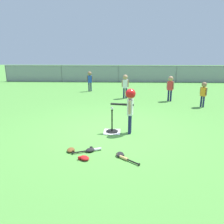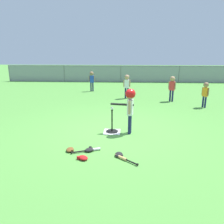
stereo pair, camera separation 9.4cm
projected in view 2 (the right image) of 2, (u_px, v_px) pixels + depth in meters
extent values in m
plane|color=#51933D|center=(114.00, 131.00, 5.95)|extent=(60.00, 60.00, 0.00)
cube|color=white|center=(112.00, 132.00, 5.90)|extent=(0.44, 0.44, 0.01)
cylinder|color=black|center=(112.00, 131.00, 5.90)|extent=(0.32, 0.32, 0.03)
cylinder|color=black|center=(112.00, 120.00, 5.82)|extent=(0.04, 0.04, 0.58)
cylinder|color=black|center=(112.00, 110.00, 5.75)|extent=(0.06, 0.06, 0.02)
sphere|color=white|center=(112.00, 108.00, 5.73)|extent=(0.07, 0.07, 0.07)
cylinder|color=#191E4C|center=(129.00, 125.00, 5.68)|extent=(0.08, 0.08, 0.51)
cylinder|color=#191E4C|center=(130.00, 123.00, 5.79)|extent=(0.08, 0.08, 0.51)
cube|color=white|center=(130.00, 107.00, 5.61)|extent=(0.17, 0.25, 0.39)
cylinder|color=tan|center=(129.00, 108.00, 5.47)|extent=(0.06, 0.06, 0.34)
cylinder|color=tan|center=(131.00, 105.00, 5.74)|extent=(0.06, 0.06, 0.34)
sphere|color=tan|center=(130.00, 95.00, 5.53)|extent=(0.23, 0.23, 0.23)
sphere|color=red|center=(130.00, 94.00, 5.52)|extent=(0.26, 0.26, 0.26)
cylinder|color=black|center=(122.00, 104.00, 5.64)|extent=(0.60, 0.16, 0.06)
cylinder|color=#191E4C|center=(205.00, 102.00, 8.37)|extent=(0.07, 0.07, 0.43)
cylinder|color=#191E4C|center=(203.00, 102.00, 8.45)|extent=(0.07, 0.07, 0.43)
cube|color=orange|center=(205.00, 92.00, 8.31)|extent=(0.21, 0.22, 0.34)
cylinder|color=#8C6647|center=(208.00, 92.00, 8.21)|extent=(0.05, 0.05, 0.29)
cylinder|color=#8C6647|center=(202.00, 91.00, 8.39)|extent=(0.05, 0.05, 0.29)
sphere|color=#8C6647|center=(206.00, 85.00, 8.23)|extent=(0.19, 0.19, 0.19)
cylinder|color=#191E4C|center=(128.00, 93.00, 10.03)|extent=(0.07, 0.07, 0.48)
cylinder|color=#191E4C|center=(125.00, 93.00, 10.05)|extent=(0.07, 0.07, 0.48)
cube|color=white|center=(127.00, 84.00, 9.93)|extent=(0.22, 0.15, 0.37)
cylinder|color=tan|center=(130.00, 83.00, 9.90)|extent=(0.05, 0.05, 0.32)
cylinder|color=tan|center=(124.00, 83.00, 9.94)|extent=(0.05, 0.05, 0.32)
sphere|color=tan|center=(127.00, 77.00, 9.85)|extent=(0.21, 0.21, 0.21)
cylinder|color=#191E4C|center=(173.00, 96.00, 9.41)|extent=(0.07, 0.07, 0.48)
cylinder|color=#191E4C|center=(170.00, 96.00, 9.46)|extent=(0.07, 0.07, 0.48)
cube|color=red|center=(172.00, 86.00, 9.32)|extent=(0.25, 0.22, 0.37)
cylinder|color=tan|center=(175.00, 86.00, 9.24)|extent=(0.05, 0.05, 0.32)
cylinder|color=tan|center=(169.00, 85.00, 9.39)|extent=(0.05, 0.05, 0.32)
sphere|color=tan|center=(173.00, 79.00, 9.24)|extent=(0.21, 0.21, 0.21)
cylinder|color=#191E4C|center=(93.00, 87.00, 11.86)|extent=(0.07, 0.07, 0.47)
cylinder|color=#191E4C|center=(91.00, 87.00, 11.84)|extent=(0.07, 0.07, 0.47)
cube|color=#2347B7|center=(92.00, 79.00, 11.74)|extent=(0.23, 0.17, 0.37)
cylinder|color=#8C6647|center=(94.00, 79.00, 11.75)|extent=(0.05, 0.05, 0.31)
cylinder|color=#8C6647|center=(89.00, 79.00, 11.71)|extent=(0.05, 0.05, 0.31)
sphere|color=#8C6647|center=(92.00, 73.00, 11.66)|extent=(0.21, 0.21, 0.21)
cylinder|color=silver|center=(93.00, 150.00, 4.76)|extent=(0.31, 0.17, 0.06)
cylinder|color=black|center=(79.00, 152.00, 4.66)|extent=(0.30, 0.14, 0.03)
cylinder|color=black|center=(71.00, 153.00, 4.62)|extent=(0.03, 0.05, 0.05)
cylinder|color=#DBB266|center=(121.00, 157.00, 4.41)|extent=(0.25, 0.23, 0.06)
cylinder|color=black|center=(132.00, 162.00, 4.22)|extent=(0.23, 0.20, 0.03)
cylinder|color=black|center=(137.00, 165.00, 4.13)|extent=(0.04, 0.05, 0.05)
ellipsoid|color=black|center=(119.00, 154.00, 4.52)|extent=(0.18, 0.23, 0.07)
cube|color=black|center=(122.00, 156.00, 4.45)|extent=(0.04, 0.05, 0.06)
ellipsoid|color=#B21919|center=(83.00, 158.00, 4.39)|extent=(0.27, 0.27, 0.07)
cube|color=#B21919|center=(78.00, 158.00, 4.38)|extent=(0.06, 0.06, 0.06)
ellipsoid|color=black|center=(90.00, 150.00, 4.74)|extent=(0.27, 0.27, 0.07)
cube|color=black|center=(90.00, 148.00, 4.84)|extent=(0.06, 0.06, 0.06)
ellipsoid|color=brown|center=(70.00, 150.00, 4.75)|extent=(0.16, 0.22, 0.07)
cube|color=brown|center=(73.00, 151.00, 4.68)|extent=(0.04, 0.05, 0.06)
cylinder|color=slate|center=(9.00, 73.00, 15.76)|extent=(0.06, 0.06, 1.15)
cylinder|color=slate|center=(64.00, 74.00, 15.54)|extent=(0.06, 0.06, 1.15)
cylinder|color=slate|center=(121.00, 74.00, 15.32)|extent=(0.06, 0.06, 1.15)
cylinder|color=slate|center=(179.00, 74.00, 15.10)|extent=(0.06, 0.06, 1.15)
cube|color=gray|center=(121.00, 66.00, 15.18)|extent=(16.00, 0.03, 0.03)
cube|color=gray|center=(121.00, 74.00, 15.32)|extent=(16.00, 0.01, 1.15)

